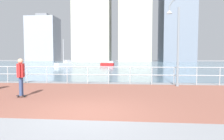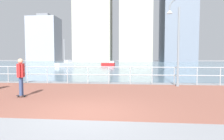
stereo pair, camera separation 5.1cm
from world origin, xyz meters
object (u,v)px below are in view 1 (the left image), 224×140
(bystander, at_px, (20,70))
(sailboat_blue, at_px, (108,64))
(skateboarder, at_px, (21,74))
(sailboat_white, at_px, (64,64))
(lamppost, at_px, (175,38))

(bystander, xyz_separation_m, sailboat_blue, (2.54, 30.16, -0.52))
(skateboarder, xyz_separation_m, sailboat_blue, (0.03, 34.38, -0.62))
(sailboat_white, bearing_deg, lamppost, -57.62)
(bystander, bearing_deg, lamppost, -1.15)
(sailboat_white, bearing_deg, bystander, -77.66)
(skateboarder, relative_size, sailboat_white, 0.32)
(skateboarder, relative_size, sailboat_blue, 0.40)
(skateboarder, height_order, bystander, skateboarder)
(lamppost, xyz_separation_m, sailboat_white, (-15.15, 23.88, -2.43))
(lamppost, bearing_deg, sailboat_blue, 103.74)
(lamppost, height_order, bystander, lamppost)
(lamppost, xyz_separation_m, skateboarder, (-7.46, -4.03, -1.92))
(sailboat_white, relative_size, sailboat_blue, 1.26)
(bystander, xyz_separation_m, sailboat_white, (-5.18, 23.68, -0.42))
(bystander, distance_m, sailboat_white, 24.24)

